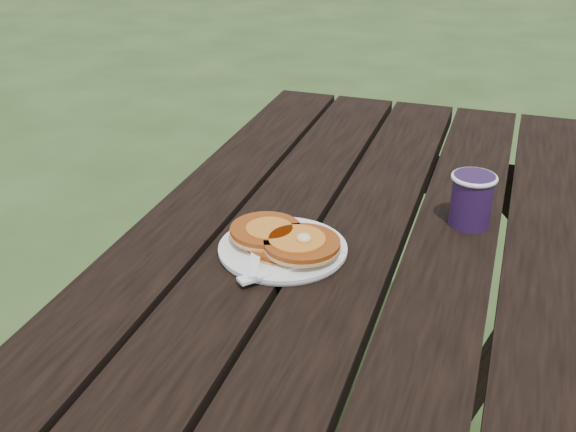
% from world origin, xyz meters
% --- Properties ---
extents(plate, '(0.26, 0.26, 0.01)m').
position_xyz_m(plate, '(-0.10, 0.09, 0.76)').
color(plate, white).
rests_on(plate, picnic_table).
extents(pancake_stack, '(0.19, 0.14, 0.04)m').
position_xyz_m(pancake_stack, '(-0.10, 0.09, 0.77)').
color(pancake_stack, '#9B4211').
rests_on(pancake_stack, plate).
extents(knife, '(0.13, 0.15, 0.00)m').
position_xyz_m(knife, '(-0.07, 0.03, 0.76)').
color(knife, white).
rests_on(knife, plate).
extents(fork, '(0.08, 0.16, 0.01)m').
position_xyz_m(fork, '(-0.13, 0.03, 0.77)').
color(fork, white).
rests_on(fork, plate).
extents(coffee_cup, '(0.08, 0.08, 0.09)m').
position_xyz_m(coffee_cup, '(0.17, 0.28, 0.80)').
color(coffee_cup, '#251239').
rests_on(coffee_cup, picnic_table).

